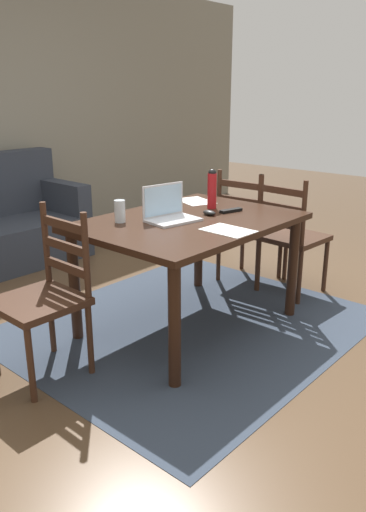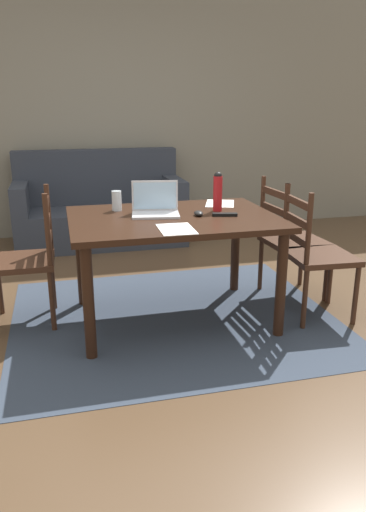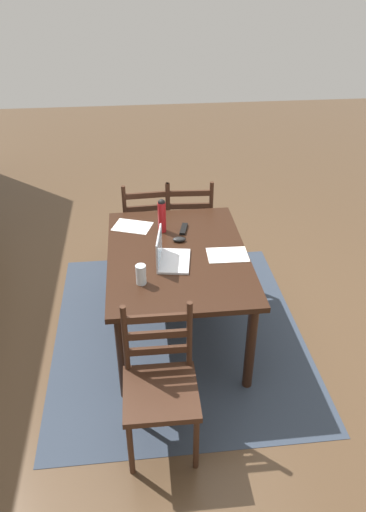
% 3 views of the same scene
% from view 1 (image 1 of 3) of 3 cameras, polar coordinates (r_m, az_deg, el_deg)
% --- Properties ---
extents(ground_plane, '(14.00, 14.00, 0.00)m').
position_cam_1_polar(ground_plane, '(3.55, 0.66, -7.79)').
color(ground_plane, brown).
extents(area_rug, '(2.29, 1.99, 0.01)m').
position_cam_1_polar(area_rug, '(3.55, 0.66, -7.75)').
color(area_rug, '#333D4C').
rests_on(area_rug, ground).
extents(dining_table, '(1.40, 1.03, 0.76)m').
position_cam_1_polar(dining_table, '(3.31, 0.71, 2.60)').
color(dining_table, black).
rests_on(dining_table, ground).
extents(chair_right_far, '(0.46, 0.46, 0.95)m').
position_cam_1_polar(chair_right_far, '(4.25, 7.36, 3.13)').
color(chair_right_far, '#3D2316').
rests_on(chair_right_far, ground).
extents(chair_left_far, '(0.45, 0.45, 0.95)m').
position_cam_1_polar(chair_left_far, '(2.91, -15.36, -4.57)').
color(chair_left_far, '#3D2316').
rests_on(chair_left_far, ground).
extents(chair_right_near, '(0.47, 0.47, 0.95)m').
position_cam_1_polar(chair_right_near, '(4.04, 12.12, 2.10)').
color(chair_right_near, '#3D2316').
rests_on(chair_right_near, ground).
extents(laptop, '(0.35, 0.27, 0.23)m').
position_cam_1_polar(laptop, '(3.25, -1.62, 5.07)').
color(laptop, silver).
rests_on(laptop, dining_table).
extents(water_bottle, '(0.06, 0.06, 0.28)m').
position_cam_1_polar(water_bottle, '(3.57, 3.29, 7.66)').
color(water_bottle, red).
rests_on(water_bottle, dining_table).
extents(drinking_glass, '(0.07, 0.07, 0.14)m').
position_cam_1_polar(drinking_glass, '(3.22, -7.14, 5.04)').
color(drinking_glass, silver).
rests_on(drinking_glass, dining_table).
extents(computer_mouse, '(0.07, 0.10, 0.03)m').
position_cam_1_polar(computer_mouse, '(3.40, 2.99, 4.91)').
color(computer_mouse, black).
rests_on(computer_mouse, dining_table).
extents(tv_remote, '(0.18, 0.08, 0.02)m').
position_cam_1_polar(tv_remote, '(3.50, 5.44, 5.13)').
color(tv_remote, black).
rests_on(tv_remote, dining_table).
extents(paper_stack_left, '(0.22, 0.30, 0.00)m').
position_cam_1_polar(paper_stack_left, '(3.02, 5.12, 2.89)').
color(paper_stack_left, white).
rests_on(paper_stack_left, dining_table).
extents(paper_stack_right, '(0.30, 0.35, 0.00)m').
position_cam_1_polar(paper_stack_right, '(3.82, 1.39, 6.20)').
color(paper_stack_right, white).
rests_on(paper_stack_right, dining_table).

